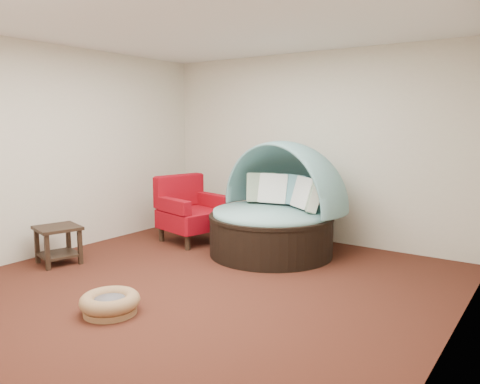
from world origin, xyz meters
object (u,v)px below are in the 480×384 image
Objects in this scene: canopy_daybed at (276,202)px; red_armchair at (190,211)px; side_table at (58,240)px; pet_basket at (110,303)px.

red_armchair is at bearing -160.98° from canopy_daybed.
pet_basket is at bearing -20.69° from side_table.
red_armchair is at bearing 115.26° from pet_basket.
canopy_daybed reaches higher than red_armchair.
red_armchair is (-1.18, 2.50, 0.35)m from pet_basket.
canopy_daybed is at bearing 85.26° from pet_basket.
pet_basket is 1.92m from side_table.
canopy_daybed reaches higher than pet_basket.
side_table is (-1.79, 0.67, 0.21)m from pet_basket.
red_armchair reaches higher than pet_basket.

